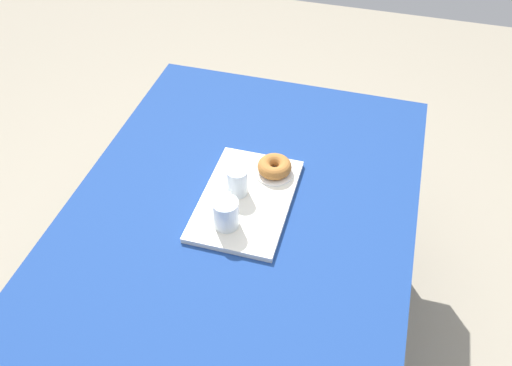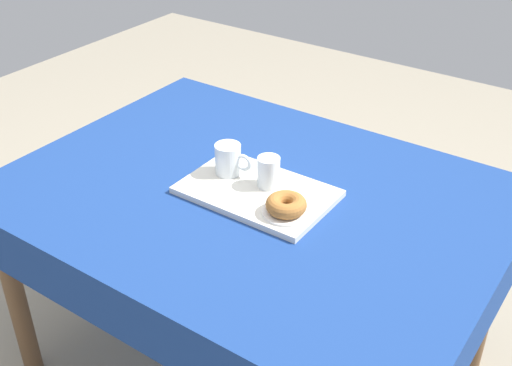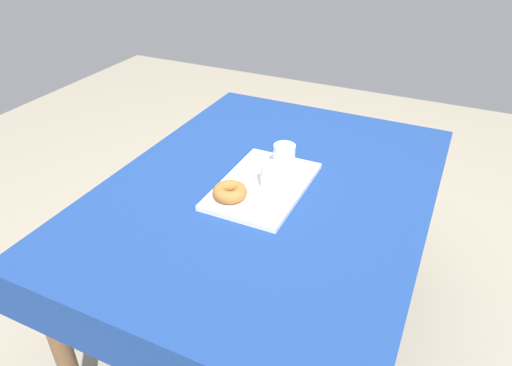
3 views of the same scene
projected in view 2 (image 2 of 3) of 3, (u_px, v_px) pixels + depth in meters
name	position (u px, v px, depth m)	size (l,w,h in m)	color
ground_plane	(253.00, 365.00, 2.29)	(6.00, 6.00, 0.00)	gray
dining_table	(253.00, 213.00, 1.93)	(1.46, 1.09, 0.74)	navy
serving_tray	(257.00, 192.00, 1.87)	(0.43, 0.28, 0.02)	silver
tea_mug_left	(229.00, 160.00, 1.92)	(0.12, 0.08, 0.10)	white
water_glass_near	(269.00, 173.00, 1.85)	(0.07, 0.07, 0.09)	white
donut_plate_left	(286.00, 212.00, 1.75)	(0.13, 0.13, 0.01)	white
sugar_donut_left	(286.00, 205.00, 1.74)	(0.11, 0.11, 0.04)	#A3662D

